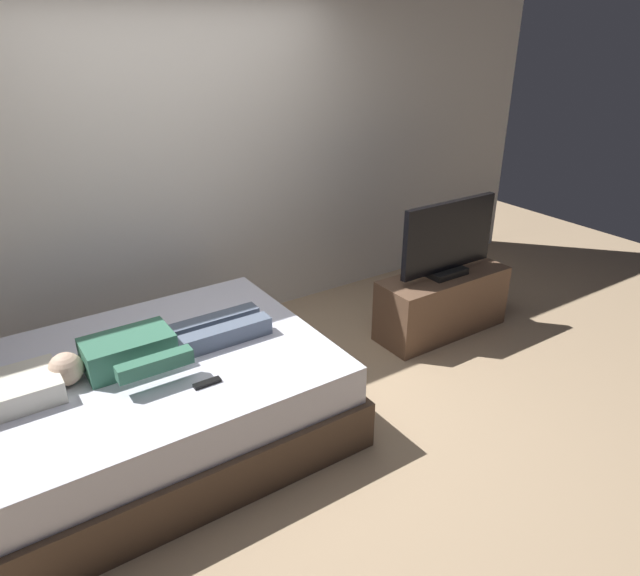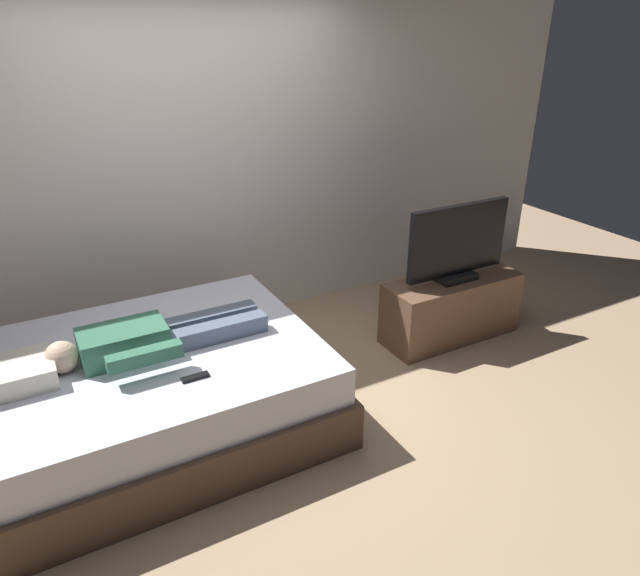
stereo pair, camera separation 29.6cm
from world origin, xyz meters
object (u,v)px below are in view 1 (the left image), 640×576
(tv_stand, at_px, (442,303))
(tv, at_px, (448,240))
(pillow, at_px, (9,392))
(bed, at_px, (155,400))
(remote, at_px, (207,383))
(person, at_px, (152,347))

(tv_stand, xyz_separation_m, tv, (0.00, 0.00, 0.53))
(pillow, height_order, tv, tv)
(tv, bearing_deg, bed, -179.89)
(remote, bearing_deg, tv_stand, 10.79)
(remote, height_order, tv, tv)
(tv_stand, bearing_deg, pillow, -179.91)
(remote, bearing_deg, person, 110.47)
(person, bearing_deg, pillow, 179.62)
(remote, xyz_separation_m, tv_stand, (2.17, 0.41, -0.30))
(tv, bearing_deg, remote, -169.21)
(bed, height_order, tv, tv)
(bed, bearing_deg, tv, 0.11)
(pillow, distance_m, tv_stand, 3.08)
(person, distance_m, tv_stand, 2.35)
(pillow, height_order, remote, pillow)
(pillow, relative_size, remote, 3.20)
(person, xyz_separation_m, tv, (2.32, 0.01, 0.16))
(tv_stand, bearing_deg, bed, -179.89)
(bed, bearing_deg, remote, -66.28)
(tv, bearing_deg, pillow, -179.91)
(tv_stand, bearing_deg, tv, 0.00)
(remote, bearing_deg, tv, 10.79)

